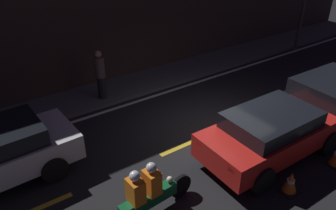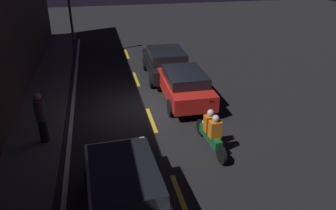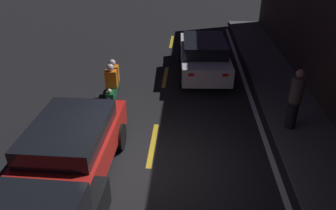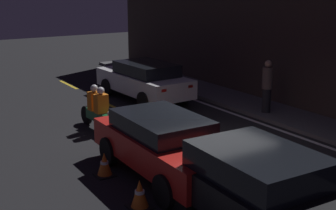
{
  "view_description": "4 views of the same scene",
  "coord_description": "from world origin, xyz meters",
  "px_view_note": "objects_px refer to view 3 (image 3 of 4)",
  "views": [
    {
      "loc": [
        -5.89,
        -5.89,
        5.57
      ],
      "look_at": [
        -1.35,
        0.58,
        1.1
      ],
      "focal_mm": 35.0,
      "sensor_mm": 36.0,
      "label": 1
    },
    {
      "loc": [
        -11.97,
        1.79,
        5.92
      ],
      "look_at": [
        -1.83,
        -0.47,
        0.97
      ],
      "focal_mm": 35.0,
      "sensor_mm": 36.0,
      "label": 2
    },
    {
      "loc": [
        6.09,
        0.87,
        5.01
      ],
      "look_at": [
        -1.05,
        0.4,
        1.17
      ],
      "focal_mm": 35.0,
      "sensor_mm": 36.0,
      "label": 3
    },
    {
      "loc": [
        8.88,
        -6.95,
        4.29
      ],
      "look_at": [
        -2.24,
        0.13,
        0.81
      ],
      "focal_mm": 50.0,
      "sensor_mm": 36.0,
      "label": 4
    }
  ],
  "objects_px": {
    "motorcycle": "(113,83)",
    "traffic_cone_near": "(35,148)",
    "sedan_white": "(203,55)",
    "taxi_red": "(69,151)",
    "pedestrian": "(295,99)"
  },
  "relations": [
    {
      "from": "taxi_red",
      "to": "pedestrian",
      "type": "xyz_separation_m",
      "value": [
        -2.38,
        5.43,
        0.24
      ]
    },
    {
      "from": "taxi_red",
      "to": "pedestrian",
      "type": "relative_size",
      "value": 2.44
    },
    {
      "from": "motorcycle",
      "to": "traffic_cone_near",
      "type": "distance_m",
      "value": 3.41
    },
    {
      "from": "taxi_red",
      "to": "motorcycle",
      "type": "bearing_deg",
      "value": 179.27
    },
    {
      "from": "traffic_cone_near",
      "to": "pedestrian",
      "type": "relative_size",
      "value": 0.32
    },
    {
      "from": "sedan_white",
      "to": "motorcycle",
      "type": "relative_size",
      "value": 1.86
    },
    {
      "from": "sedan_white",
      "to": "motorcycle",
      "type": "bearing_deg",
      "value": 127.96
    },
    {
      "from": "sedan_white",
      "to": "traffic_cone_near",
      "type": "relative_size",
      "value": 7.99
    },
    {
      "from": "sedan_white",
      "to": "taxi_red",
      "type": "distance_m",
      "value": 7.11
    },
    {
      "from": "sedan_white",
      "to": "traffic_cone_near",
      "type": "xyz_separation_m",
      "value": [
        5.68,
        -4.28,
        -0.51
      ]
    },
    {
      "from": "motorcycle",
      "to": "traffic_cone_near",
      "type": "bearing_deg",
      "value": -26.1
    },
    {
      "from": "pedestrian",
      "to": "motorcycle",
      "type": "bearing_deg",
      "value": -105.51
    },
    {
      "from": "motorcycle",
      "to": "pedestrian",
      "type": "height_order",
      "value": "pedestrian"
    },
    {
      "from": "sedan_white",
      "to": "taxi_red",
      "type": "bearing_deg",
      "value": 151.63
    },
    {
      "from": "motorcycle",
      "to": "traffic_cone_near",
      "type": "xyz_separation_m",
      "value": [
        3.13,
        -1.29,
        -0.36
      ]
    }
  ]
}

